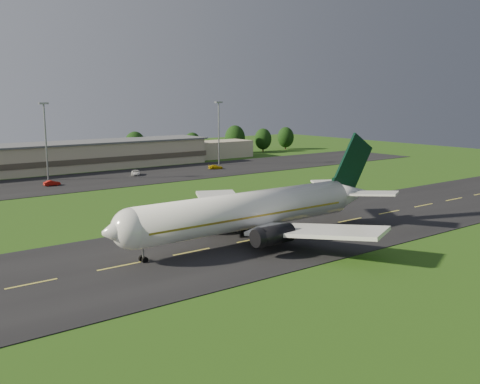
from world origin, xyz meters
TOP-DOWN VIEW (x-y plane):
  - ground at (0.00, 0.00)m, footprint 360.00×360.00m
  - taxiway at (0.00, 0.00)m, footprint 220.00×30.00m
  - apron at (0.00, 72.00)m, footprint 260.00×30.00m
  - airliner at (10.78, 0.00)m, footprint 51.23×42.18m
  - terminal at (6.40, 96.18)m, footprint 145.00×16.00m
  - light_mast_centre at (5.00, 80.00)m, footprint 2.40×1.20m
  - light_mast_east at (60.00, 80.00)m, footprint 2.40×1.20m
  - tree_line at (37.77, 105.99)m, footprint 191.26×9.49m
  - service_vehicle_b at (2.72, 69.81)m, footprint 3.96×1.40m
  - service_vehicle_c at (27.39, 74.00)m, footprint 4.33×5.49m
  - service_vehicle_d at (52.68, 71.28)m, footprint 4.75×3.26m

SIDE VIEW (x-z plane):
  - ground at x=0.00m, z-range 0.00..0.00m
  - taxiway at x=0.00m, z-range 0.00..0.10m
  - apron at x=0.00m, z-range 0.00..0.10m
  - service_vehicle_d at x=52.68m, z-range 0.10..1.38m
  - service_vehicle_b at x=2.72m, z-range 0.10..1.40m
  - service_vehicle_c at x=27.39m, z-range 0.10..1.49m
  - terminal at x=6.40m, z-range -0.21..8.19m
  - airliner at x=10.78m, z-range -3.13..12.45m
  - tree_line at x=37.77m, z-range -0.24..10.65m
  - light_mast_centre at x=5.00m, z-range 2.56..22.91m
  - light_mast_east at x=60.00m, z-range 2.56..22.91m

